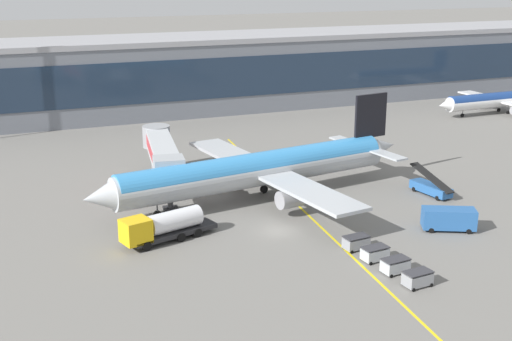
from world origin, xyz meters
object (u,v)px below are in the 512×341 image
Objects in this scene: fuel_tanker at (163,226)px; commuter_jet_far at (500,100)px; lavatory_truck at (450,218)px; baggage_cart_3 at (356,242)px; belt_loader at (431,187)px; main_airliner at (258,169)px; baggage_cart_2 at (375,253)px; baggage_cart_1 at (395,265)px; baggage_cart_0 at (418,278)px.

commuter_jet_far is (79.69, 39.86, 1.05)m from fuel_tanker.
lavatory_truck reaches higher than baggage_cart_3.
baggage_cart_3 is at bearing -146.55° from belt_loader.
commuter_jet_far is at bearing 44.65° from lavatory_truck.
main_airliner reaches higher than belt_loader.
main_airliner reaches higher than baggage_cart_3.
fuel_tanker is (-14.62, -8.98, -2.23)m from main_airliner.
baggage_cart_3 is (-0.31, 3.19, 0.00)m from baggage_cart_2.
main_airliner is at bearing 131.76° from lavatory_truck.
baggage_cart_1 is (-11.80, -7.18, -0.64)m from lavatory_truck.
belt_loader is 25.13m from baggage_cart_1.
commuter_jet_far reaches higher than belt_loader.
commuter_jet_far is at bearing 26.58° from fuel_tanker.
commuter_jet_far reaches higher than baggage_cart_2.
baggage_cart_2 is at bearing 95.52° from baggage_cart_0.
fuel_tanker is at bearing 163.94° from lavatory_truck.
main_airliner is 23.93m from lavatory_truck.
baggage_cart_1 is at bearing -84.48° from baggage_cart_3.
fuel_tanker reaches higher than baggage_cart_0.
belt_loader is 0.23× the size of commuter_jet_far.
belt_loader is 21.48m from baggage_cart_3.
baggage_cart_1 is at bearing 95.52° from baggage_cart_0.
lavatory_truck is at bearing -16.06° from fuel_tanker.
belt_loader is 2.52× the size of baggage_cart_0.
main_airliner is at bearing 99.76° from baggage_cart_2.
baggage_cart_3 is (-0.62, 6.37, 0.00)m from baggage_cart_1.
baggage_cart_1 is at bearing -148.68° from lavatory_truck.
baggage_cart_1 is at bearing -137.55° from commuter_jet_far.
commuter_jet_far is (43.71, 37.60, 1.81)m from belt_loader.
fuel_tanker is 20.46m from baggage_cart_3.
belt_loader reaches higher than baggage_cart_0.
fuel_tanker is 89.11m from commuter_jet_far.
main_airliner is at bearing -154.61° from commuter_jet_far.
main_airliner is 17.30m from fuel_tanker.
fuel_tanker is at bearing -153.42° from commuter_jet_far.
baggage_cart_0 and baggage_cart_1 have the same top height.
baggage_cart_1 and baggage_cart_3 have the same top height.
main_airliner reaches higher than baggage_cart_0.
lavatory_truck is at bearing 18.26° from baggage_cart_2.
baggage_cart_0 is 3.20m from baggage_cart_1.
baggage_cart_1 is (-17.31, -18.21, -0.21)m from belt_loader.
baggage_cart_2 is at bearing -34.80° from fuel_tanker.
baggage_cart_0 is (4.36, -28.11, -3.20)m from main_airliner.
fuel_tanker is 26.96m from baggage_cart_0.
main_airliner is at bearing 99.23° from baggage_cart_1.
belt_loader is at bearing 3.60° from fuel_tanker.
fuel_tanker is 0.37× the size of commuter_jet_far.
belt_loader is at bearing 40.47° from baggage_cart_2.
main_airliner is 19.14m from baggage_cart_3.
fuel_tanker is 3.97× the size of baggage_cart_2.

